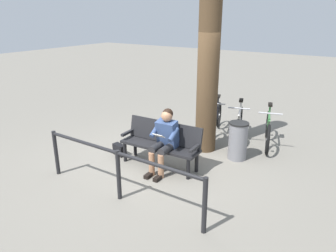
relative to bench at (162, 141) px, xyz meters
name	(u,v)px	position (x,y,z in m)	size (l,w,h in m)	color
ground_plane	(149,163)	(0.26, 0.08, -0.51)	(40.00, 40.00, 0.00)	slate
bench	(162,141)	(0.00, 0.00, 0.00)	(1.62, 0.54, 0.87)	black
person_reading	(165,138)	(-0.17, 0.16, 0.16)	(0.50, 0.78, 1.20)	#334772
handbag	(119,150)	(1.01, 0.12, -0.39)	(0.30, 0.14, 0.24)	black
tree_trunk	(209,56)	(-0.36, -1.17, 1.53)	(0.45, 0.45, 4.07)	#4C3823
litter_bin	(238,141)	(-1.14, -1.09, -0.11)	(0.40, 0.40, 0.79)	slate
bicycle_orange	(268,130)	(-1.44, -2.13, -0.15)	(0.62, 1.63, 0.94)	black
bicycle_purple	(239,125)	(-0.76, -2.13, -0.15)	(0.63, 1.62, 0.94)	black
bicycle_green	(216,120)	(-0.15, -2.18, -0.15)	(0.63, 1.62, 0.94)	black
railing_fence	(118,166)	(-0.12, 1.39, 0.09)	(3.14, 0.10, 0.85)	black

